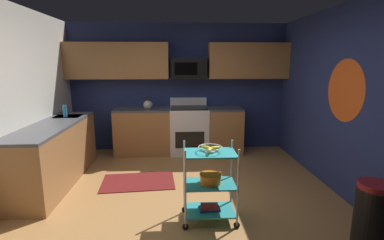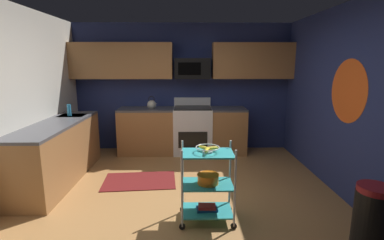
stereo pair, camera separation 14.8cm
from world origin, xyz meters
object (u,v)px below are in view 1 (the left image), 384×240
object	(u,v)px
oven_range	(189,130)
dish_soap_bottle	(65,111)
mixing_bowl_large	(211,178)
microwave	(189,69)
kettle	(148,105)
fruit_bowl	(210,148)
rolling_cart	(210,184)
book_stack	(209,207)
trash_can	(372,214)

from	to	relation	value
oven_range	dish_soap_bottle	xyz separation A→B (m)	(-2.12, -0.82, 0.54)
dish_soap_bottle	mixing_bowl_large	bearing A→B (deg)	-38.40
microwave	dish_soap_bottle	distance (m)	2.41
microwave	kettle	xyz separation A→B (m)	(-0.82, -0.11, -0.70)
oven_range	mixing_bowl_large	world-z (taller)	oven_range
fruit_bowl	rolling_cart	bearing A→B (deg)	-45.00
microwave	mixing_bowl_large	xyz separation A→B (m)	(0.13, -2.71, -1.18)
mixing_bowl_large	dish_soap_bottle	world-z (taller)	dish_soap_bottle
rolling_cart	kettle	bearing A→B (deg)	109.84
book_stack	kettle	world-z (taller)	kettle
trash_can	dish_soap_bottle	bearing A→B (deg)	148.66
microwave	rolling_cart	size ratio (longest dim) A/B	0.77
oven_range	mixing_bowl_large	bearing A→B (deg)	-87.15
rolling_cart	kettle	distance (m)	2.82
mixing_bowl_large	kettle	bearing A→B (deg)	110.00
microwave	mixing_bowl_large	size ratio (longest dim) A/B	2.78
oven_range	mixing_bowl_large	xyz separation A→B (m)	(0.13, -2.60, 0.04)
microwave	trash_can	size ratio (longest dim) A/B	1.06
trash_can	kettle	bearing A→B (deg)	128.67
fruit_bowl	mixing_bowl_large	size ratio (longest dim) A/B	1.08
book_stack	trash_can	distance (m)	1.67
microwave	book_stack	distance (m)	3.12
microwave	book_stack	size ratio (longest dim) A/B	2.77
microwave	mixing_bowl_large	bearing A→B (deg)	-87.25
rolling_cart	kettle	xyz separation A→B (m)	(-0.94, 2.60, 0.54)
oven_range	book_stack	bearing A→B (deg)	-87.34
mixing_bowl_large	trash_can	world-z (taller)	trash_can
fruit_bowl	trash_can	xyz separation A→B (m)	(1.58, -0.54, -0.55)
oven_range	dish_soap_bottle	size ratio (longest dim) A/B	5.50
mixing_bowl_large	book_stack	world-z (taller)	mixing_bowl_large
oven_range	rolling_cart	bearing A→B (deg)	-87.34
book_stack	kettle	bearing A→B (deg)	109.84
oven_range	microwave	bearing A→B (deg)	90.26
rolling_cart	oven_range	bearing A→B (deg)	92.66
mixing_bowl_large	book_stack	bearing A→B (deg)	180.00
rolling_cart	trash_can	xyz separation A→B (m)	(1.58, -0.54, -0.13)
fruit_bowl	kettle	distance (m)	2.77
book_stack	kettle	distance (m)	2.89
oven_range	mixing_bowl_large	distance (m)	2.61
mixing_bowl_large	microwave	bearing A→B (deg)	92.75
mixing_bowl_large	trash_can	bearing A→B (deg)	-19.03
rolling_cart	dish_soap_bottle	distance (m)	2.92
rolling_cart	fruit_bowl	xyz separation A→B (m)	(-0.00, 0.00, 0.42)
oven_range	kettle	distance (m)	0.97
rolling_cart	book_stack	world-z (taller)	rolling_cart
microwave	oven_range	bearing A→B (deg)	-89.74
microwave	rolling_cart	xyz separation A→B (m)	(0.12, -2.71, -1.25)
microwave	kettle	size ratio (longest dim) A/B	2.65
book_stack	fruit_bowl	bearing A→B (deg)	180.00
fruit_bowl	microwave	bearing A→B (deg)	92.57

